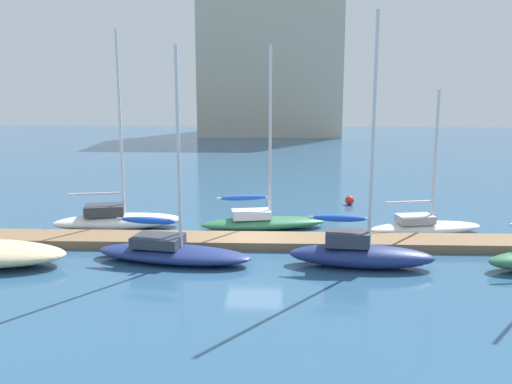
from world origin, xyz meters
The scene contains 9 objects.
ground_plane centered at (0.00, 0.00, 0.00)m, with size 120.00×120.00×0.00m, color #2D567A.
dock_pier centered at (0.00, 0.00, 0.19)m, with size 26.48×1.96×0.37m, color #846647.
sailboat_1 centered at (-6.85, 2.53, 0.53)m, with size 6.42×3.00×9.49m.
sailboat_2 centered at (-3.26, -2.43, 0.48)m, with size 6.69×3.09×8.53m.
sailboat_3 centered at (0.24, 2.76, 0.49)m, with size 6.32×2.70×8.79m.
sailboat_4 centered at (4.23, -2.78, 0.63)m, with size 5.76×2.18×9.74m.
sailboat_5 centered at (7.98, 2.16, 0.41)m, with size 5.73×2.62×6.78m.
mooring_buoy_red centered at (5.20, 8.42, 0.26)m, with size 0.52×0.52×0.52m, color red.
harbor_building_distant centered at (-0.04, 49.15, 8.47)m, with size 17.23×9.42×16.94m, color #BCB299.
Camera 1 is at (1.02, -24.88, 7.43)m, focal length 40.97 mm.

